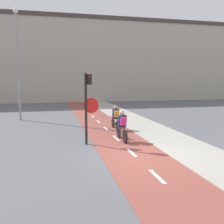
# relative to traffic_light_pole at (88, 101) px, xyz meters

# --- Properties ---
(ground_plane) EXTENTS (120.00, 120.00, 0.00)m
(ground_plane) POSITION_rel_traffic_light_pole_xyz_m (1.47, -2.25, -1.94)
(ground_plane) COLOR #5B5B60
(bike_lane) EXTENTS (2.53, 60.00, 0.02)m
(bike_lane) POSITION_rel_traffic_light_pole_xyz_m (1.47, -2.25, -1.93)
(bike_lane) COLOR brown
(bike_lane) RESTS_ON ground_plane
(sidewalk_strip) EXTENTS (2.40, 60.00, 0.05)m
(sidewalk_strip) POSITION_rel_traffic_light_pole_xyz_m (3.93, -2.25, -1.92)
(sidewalk_strip) COLOR #A8A399
(sidewalk_strip) RESTS_ON ground_plane
(building_row_background) EXTENTS (60.00, 5.20, 10.97)m
(building_row_background) POSITION_rel_traffic_light_pole_xyz_m (1.47, 23.80, 3.55)
(building_row_background) COLOR #B2A899
(building_row_background) RESTS_ON ground_plane
(traffic_light_pole) EXTENTS (0.67, 0.25, 3.14)m
(traffic_light_pole) POSITION_rel_traffic_light_pole_xyz_m (0.00, 0.00, 0.00)
(traffic_light_pole) COLOR black
(traffic_light_pole) RESTS_ON ground_plane
(street_lamp_far) EXTENTS (0.36, 0.36, 7.71)m
(street_lamp_far) POSITION_rel_traffic_light_pole_xyz_m (-3.83, 7.88, 2.69)
(street_lamp_far) COLOR gray
(street_lamp_far) RESTS_ON ground_plane
(cyclist_near) EXTENTS (0.46, 1.73, 1.44)m
(cyclist_near) POSITION_rel_traffic_light_pole_xyz_m (1.63, 0.24, -1.25)
(cyclist_near) COLOR black
(cyclist_near) RESTS_ON ground_plane
(cyclist_far) EXTENTS (0.46, 1.69, 1.41)m
(cyclist_far) POSITION_rel_traffic_light_pole_xyz_m (1.97, 2.91, -1.25)
(cyclist_far) COLOR black
(cyclist_far) RESTS_ON ground_plane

